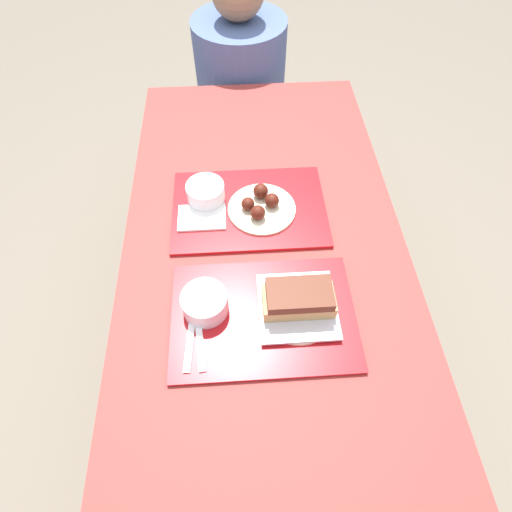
{
  "coord_description": "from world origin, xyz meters",
  "views": [
    {
      "loc": [
        -0.07,
        -0.6,
        1.68
      ],
      "look_at": [
        -0.03,
        0.01,
        0.81
      ],
      "focal_mm": 28.0,
      "sensor_mm": 36.0,
      "label": 1
    }
  ],
  "objects_px": {
    "tray_far": "(249,208)",
    "person_seated_across": "(240,70)",
    "tray_near": "(263,316)",
    "bowl_coleslaw_near": "(205,302)",
    "wings_plate_far": "(260,205)",
    "brisket_sandwich_plate": "(298,302)",
    "bowl_coleslaw_far": "(206,192)"
  },
  "relations": [
    {
      "from": "bowl_coleslaw_near",
      "to": "bowl_coleslaw_far",
      "type": "xyz_separation_m",
      "value": [
        -0.0,
        0.37,
        0.0
      ]
    },
    {
      "from": "tray_far",
      "to": "person_seated_across",
      "type": "relative_size",
      "value": 0.66
    },
    {
      "from": "tray_near",
      "to": "bowl_coleslaw_near",
      "type": "height_order",
      "value": "bowl_coleslaw_near"
    },
    {
      "from": "bowl_coleslaw_near",
      "to": "tray_near",
      "type": "bearing_deg",
      "value": -10.56
    },
    {
      "from": "tray_far",
      "to": "bowl_coleslaw_near",
      "type": "bearing_deg",
      "value": -110.7
    },
    {
      "from": "bowl_coleslaw_near",
      "to": "wings_plate_far",
      "type": "xyz_separation_m",
      "value": [
        0.16,
        0.32,
        -0.02
      ]
    },
    {
      "from": "brisket_sandwich_plate",
      "to": "tray_near",
      "type": "bearing_deg",
      "value": -171.67
    },
    {
      "from": "tray_far",
      "to": "wings_plate_far",
      "type": "bearing_deg",
      "value": -16.99
    },
    {
      "from": "bowl_coleslaw_far",
      "to": "tray_far",
      "type": "bearing_deg",
      "value": -16.83
    },
    {
      "from": "wings_plate_far",
      "to": "person_seated_across",
      "type": "bearing_deg",
      "value": 91.66
    },
    {
      "from": "tray_near",
      "to": "bowl_coleslaw_near",
      "type": "bearing_deg",
      "value": 169.44
    },
    {
      "from": "tray_near",
      "to": "person_seated_across",
      "type": "xyz_separation_m",
      "value": [
        -0.01,
        1.24,
        -0.07
      ]
    },
    {
      "from": "wings_plate_far",
      "to": "person_seated_across",
      "type": "xyz_separation_m",
      "value": [
        -0.03,
        0.89,
        -0.09
      ]
    },
    {
      "from": "tray_near",
      "to": "wings_plate_far",
      "type": "xyz_separation_m",
      "value": [
        0.02,
        0.35,
        0.02
      ]
    },
    {
      "from": "tray_near",
      "to": "brisket_sandwich_plate",
      "type": "height_order",
      "value": "brisket_sandwich_plate"
    },
    {
      "from": "brisket_sandwich_plate",
      "to": "wings_plate_far",
      "type": "height_order",
      "value": "brisket_sandwich_plate"
    },
    {
      "from": "tray_near",
      "to": "tray_far",
      "type": "height_order",
      "value": "same"
    },
    {
      "from": "wings_plate_far",
      "to": "brisket_sandwich_plate",
      "type": "bearing_deg",
      "value": -78.35
    },
    {
      "from": "bowl_coleslaw_near",
      "to": "bowl_coleslaw_far",
      "type": "distance_m",
      "value": 0.37
    },
    {
      "from": "bowl_coleslaw_near",
      "to": "person_seated_across",
      "type": "relative_size",
      "value": 0.16
    },
    {
      "from": "wings_plate_far",
      "to": "person_seated_across",
      "type": "height_order",
      "value": "person_seated_across"
    },
    {
      "from": "tray_near",
      "to": "tray_far",
      "type": "bearing_deg",
      "value": 92.62
    },
    {
      "from": "tray_near",
      "to": "wings_plate_far",
      "type": "bearing_deg",
      "value": 87.33
    },
    {
      "from": "bowl_coleslaw_far",
      "to": "tray_near",
      "type": "bearing_deg",
      "value": -70.17
    },
    {
      "from": "tray_near",
      "to": "tray_far",
      "type": "relative_size",
      "value": 1.0
    },
    {
      "from": "brisket_sandwich_plate",
      "to": "bowl_coleslaw_far",
      "type": "distance_m",
      "value": 0.45
    },
    {
      "from": "tray_far",
      "to": "person_seated_across",
      "type": "height_order",
      "value": "person_seated_across"
    },
    {
      "from": "brisket_sandwich_plate",
      "to": "bowl_coleslaw_far",
      "type": "xyz_separation_m",
      "value": [
        -0.23,
        0.39,
        -0.0
      ]
    },
    {
      "from": "brisket_sandwich_plate",
      "to": "person_seated_across",
      "type": "xyz_separation_m",
      "value": [
        -0.1,
        1.23,
        -0.11
      ]
    },
    {
      "from": "brisket_sandwich_plate",
      "to": "wings_plate_far",
      "type": "xyz_separation_m",
      "value": [
        -0.07,
        0.34,
        -0.02
      ]
    },
    {
      "from": "person_seated_across",
      "to": "brisket_sandwich_plate",
      "type": "bearing_deg",
      "value": -85.56
    },
    {
      "from": "tray_near",
      "to": "bowl_coleslaw_near",
      "type": "distance_m",
      "value": 0.15
    }
  ]
}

